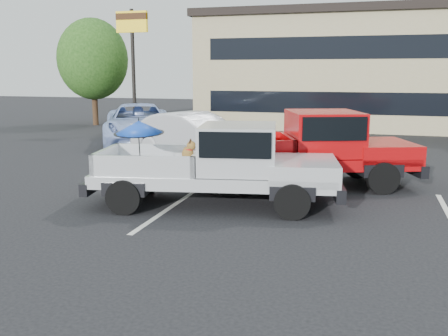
{
  "coord_description": "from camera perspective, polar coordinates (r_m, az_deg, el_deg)",
  "views": [
    {
      "loc": [
        1.24,
        -8.66,
        3.04
      ],
      "look_at": [
        -1.28,
        -0.03,
        1.3
      ],
      "focal_mm": 40.0,
      "sensor_mm": 36.0,
      "label": 1
    }
  ],
  "objects": [
    {
      "name": "tree_left",
      "position": [
        29.85,
        -14.77,
        11.93
      ],
      "size": [
        3.96,
        3.96,
        6.02
      ],
      "color": "#332114",
      "rests_on": "ground"
    },
    {
      "name": "motel_building",
      "position": [
        29.66,
        18.06,
        10.75
      ],
      "size": [
        20.4,
        8.4,
        6.3
      ],
      "color": "tan",
      "rests_on": "ground"
    },
    {
      "name": "motel_sign",
      "position": [
        25.34,
        -10.43,
        14.42
      ],
      "size": [
        1.6,
        0.22,
        6.0
      ],
      "color": "black",
      "rests_on": "ground"
    },
    {
      "name": "red_pickup",
      "position": [
        13.53,
        10.52,
        2.53
      ],
      "size": [
        6.45,
        4.06,
        2.01
      ],
      "rotation": [
        0.0,
        0.0,
        0.35
      ],
      "color": "black",
      "rests_on": "ground"
    },
    {
      "name": "stripe_left",
      "position": [
        11.86,
        -5.26,
        -3.92
      ],
      "size": [
        0.12,
        5.0,
        0.01
      ],
      "primitive_type": "cube",
      "color": "silver",
      "rests_on": "ground"
    },
    {
      "name": "ground",
      "position": [
        9.26,
        7.74,
        -8.31
      ],
      "size": [
        90.0,
        90.0,
        0.0
      ],
      "primitive_type": "plane",
      "color": "black",
      "rests_on": "ground"
    },
    {
      "name": "silver_pickup",
      "position": [
        11.3,
        0.43,
        0.82
      ],
      "size": [
        5.95,
        2.93,
        2.06
      ],
      "rotation": [
        0.0,
        0.0,
        0.18
      ],
      "color": "black",
      "rests_on": "ground"
    },
    {
      "name": "blue_suv",
      "position": [
        21.73,
        -9.72,
        5.0
      ],
      "size": [
        5.24,
        6.7,
        1.69
      ],
      "primitive_type": "imported",
      "rotation": [
        0.0,
        0.0,
        0.47
      ],
      "color": "#9AB2E5",
      "rests_on": "ground"
    },
    {
      "name": "silver_sedan",
      "position": [
        17.55,
        -3.35,
        3.66
      ],
      "size": [
        5.25,
        3.55,
        1.64
      ],
      "primitive_type": "imported",
      "rotation": [
        0.0,
        0.0,
        1.16
      ],
      "color": "silver",
      "rests_on": "ground"
    }
  ]
}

